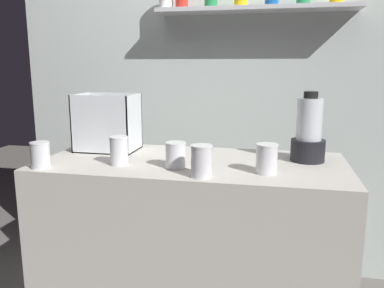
{
  "coord_description": "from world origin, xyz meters",
  "views": [
    {
      "loc": [
        0.37,
        -1.74,
        1.34
      ],
      "look_at": [
        0.0,
        0.0,
        0.98
      ],
      "focal_mm": 37.03,
      "sensor_mm": 36.0,
      "label": 1
    }
  ],
  "objects_px": {
    "juice_cup_carrot_left": "(119,153)",
    "blender_pitcher": "(309,134)",
    "juice_cup_carrot_middle": "(176,157)",
    "juice_cup_pomegranate_right": "(201,162)",
    "juice_cup_mango_far_right": "(267,161)",
    "carrot_display_bin": "(108,133)",
    "juice_cup_carrot_far_left": "(40,157)"
  },
  "relations": [
    {
      "from": "juice_cup_carrot_far_left",
      "to": "juice_cup_pomegranate_right",
      "type": "height_order",
      "value": "juice_cup_pomegranate_right"
    },
    {
      "from": "blender_pitcher",
      "to": "juice_cup_mango_far_right",
      "type": "height_order",
      "value": "blender_pitcher"
    },
    {
      "from": "juice_cup_carrot_middle",
      "to": "juice_cup_pomegranate_right",
      "type": "distance_m",
      "value": 0.17
    },
    {
      "from": "juice_cup_carrot_left",
      "to": "juice_cup_pomegranate_right",
      "type": "height_order",
      "value": "same"
    },
    {
      "from": "juice_cup_carrot_far_left",
      "to": "juice_cup_pomegranate_right",
      "type": "distance_m",
      "value": 0.7
    },
    {
      "from": "juice_cup_carrot_left",
      "to": "blender_pitcher",
      "type": "bearing_deg",
      "value": 16.69
    },
    {
      "from": "juice_cup_carrot_far_left",
      "to": "juice_cup_mango_far_right",
      "type": "distance_m",
      "value": 0.96
    },
    {
      "from": "juice_cup_carrot_far_left",
      "to": "juice_cup_mango_far_right",
      "type": "height_order",
      "value": "juice_cup_mango_far_right"
    },
    {
      "from": "juice_cup_carrot_far_left",
      "to": "juice_cup_mango_far_right",
      "type": "relative_size",
      "value": 0.92
    },
    {
      "from": "juice_cup_pomegranate_right",
      "to": "juice_cup_mango_far_right",
      "type": "relative_size",
      "value": 1.05
    },
    {
      "from": "blender_pitcher",
      "to": "juice_cup_carrot_far_left",
      "type": "distance_m",
      "value": 1.19
    },
    {
      "from": "juice_cup_carrot_middle",
      "to": "carrot_display_bin",
      "type": "bearing_deg",
      "value": 147.05
    },
    {
      "from": "juice_cup_carrot_left",
      "to": "carrot_display_bin",
      "type": "bearing_deg",
      "value": 122.18
    },
    {
      "from": "carrot_display_bin",
      "to": "juice_cup_carrot_left",
      "type": "height_order",
      "value": "carrot_display_bin"
    },
    {
      "from": "carrot_display_bin",
      "to": "juice_cup_pomegranate_right",
      "type": "xyz_separation_m",
      "value": [
        0.57,
        -0.39,
        -0.03
      ]
    },
    {
      "from": "juice_cup_carrot_far_left",
      "to": "juice_cup_pomegranate_right",
      "type": "relative_size",
      "value": 0.88
    },
    {
      "from": "blender_pitcher",
      "to": "juice_cup_carrot_far_left",
      "type": "xyz_separation_m",
      "value": [
        -1.13,
        -0.37,
        -0.08
      ]
    },
    {
      "from": "juice_cup_pomegranate_right",
      "to": "juice_cup_mango_far_right",
      "type": "height_order",
      "value": "juice_cup_pomegranate_right"
    },
    {
      "from": "juice_cup_carrot_far_left",
      "to": "juice_cup_mango_far_right",
      "type": "bearing_deg",
      "value": 6.56
    },
    {
      "from": "blender_pitcher",
      "to": "juice_cup_mango_far_right",
      "type": "bearing_deg",
      "value": -125.0
    },
    {
      "from": "juice_cup_mango_far_right",
      "to": "juice_cup_carrot_left",
      "type": "bearing_deg",
      "value": 179.16
    },
    {
      "from": "juice_cup_pomegranate_right",
      "to": "juice_cup_mango_far_right",
      "type": "xyz_separation_m",
      "value": [
        0.25,
        0.1,
        -0.01
      ]
    },
    {
      "from": "juice_cup_carrot_far_left",
      "to": "juice_cup_carrot_middle",
      "type": "height_order",
      "value": "same"
    },
    {
      "from": "carrot_display_bin",
      "to": "juice_cup_pomegranate_right",
      "type": "bearing_deg",
      "value": -34.66
    },
    {
      "from": "carrot_display_bin",
      "to": "juice_cup_mango_far_right",
      "type": "height_order",
      "value": "carrot_display_bin"
    },
    {
      "from": "juice_cup_carrot_far_left",
      "to": "juice_cup_carrot_middle",
      "type": "distance_m",
      "value": 0.58
    },
    {
      "from": "blender_pitcher",
      "to": "juice_cup_carrot_left",
      "type": "relative_size",
      "value": 2.51
    },
    {
      "from": "blender_pitcher",
      "to": "juice_cup_carrot_far_left",
      "type": "height_order",
      "value": "blender_pitcher"
    },
    {
      "from": "blender_pitcher",
      "to": "juice_cup_carrot_middle",
      "type": "xyz_separation_m",
      "value": [
        -0.56,
        -0.25,
        -0.08
      ]
    },
    {
      "from": "carrot_display_bin",
      "to": "juice_cup_mango_far_right",
      "type": "xyz_separation_m",
      "value": [
        0.82,
        -0.29,
        -0.04
      ]
    },
    {
      "from": "juice_cup_carrot_middle",
      "to": "juice_cup_mango_far_right",
      "type": "bearing_deg",
      "value": -1.17
    },
    {
      "from": "carrot_display_bin",
      "to": "juice_cup_pomegranate_right",
      "type": "relative_size",
      "value": 2.34
    }
  ]
}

